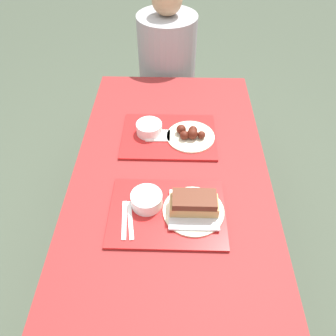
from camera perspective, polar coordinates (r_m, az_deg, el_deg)
ground_plane at (r=1.99m, az=0.34°, el=-14.57°), size 12.00×12.00×0.00m
picnic_table at (r=1.47m, az=0.44°, el=-2.62°), size 0.83×1.46×0.72m
picnic_bench_far at (r=2.35m, az=0.89°, el=11.12°), size 0.79×0.28×0.46m
tray_near at (r=1.24m, az=-0.12°, el=-7.74°), size 0.44×0.32×0.01m
tray_far at (r=1.54m, az=0.14°, el=5.56°), size 0.44×0.32×0.01m
bowl_coleslaw_near at (r=1.24m, az=-3.75°, el=-5.45°), size 0.12×0.12×0.05m
brisket_sandwich_plate at (r=1.21m, az=4.52°, el=-6.61°), size 0.23×0.23×0.09m
plastic_fork_near at (r=1.22m, az=-7.62°, el=-8.92°), size 0.03×0.17×0.00m
plastic_knife_near at (r=1.22m, az=-6.59°, el=-8.96°), size 0.04×0.17×0.00m
bowl_coleslaw_far at (r=1.53m, az=-3.30°, el=7.01°), size 0.12×0.12×0.05m
wings_plate_far at (r=1.52m, az=3.86°, el=5.83°), size 0.22×0.22×0.06m
napkin_far at (r=1.53m, az=-1.76°, el=5.65°), size 0.11×0.08×0.01m
person_seated_across at (r=2.16m, az=-0.16°, el=19.10°), size 0.36×0.36×0.70m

